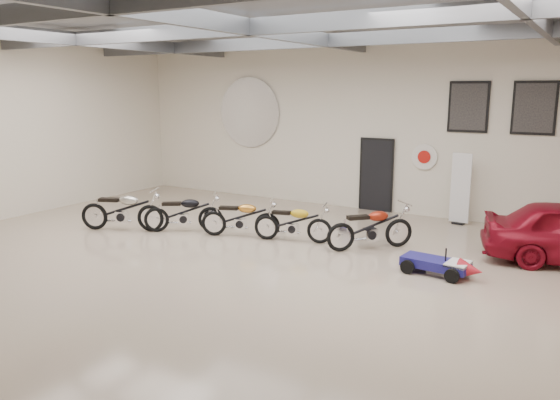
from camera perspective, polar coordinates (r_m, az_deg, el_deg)
The scene contains 17 objects.
floor at distance 11.65m, azimuth -3.03°, elevation -6.33°, with size 16.00×12.00×0.01m, color tan.
ceiling at distance 11.18m, azimuth -3.32°, elevation 18.85°, with size 16.00×12.00×0.01m, color slate.
back_wall at distance 16.45m, azimuth 8.64°, elevation 7.69°, with size 16.00×0.02×5.00m, color beige.
left_wall at distance 16.94m, azimuth -26.45°, elevation 6.72°, with size 0.02×12.00×5.00m, color beige.
ceiling_beams at distance 11.15m, azimuth -3.30°, elevation 17.58°, with size 15.80×11.80×0.32m, color #575A5F, non-canonical shape.
door at distance 16.39m, azimuth 10.04°, elevation 2.52°, with size 0.92×0.08×2.10m, color black.
logo_plaque at distance 18.28m, azimuth -3.23°, elevation 9.11°, with size 2.30×0.06×1.16m, color silver, non-canonical shape.
poster_left at distance 15.51m, azimuth 19.10°, elevation 9.18°, with size 1.05×0.08×1.35m, color black, non-canonical shape.
poster_mid at distance 15.26m, azimuth 25.04°, elevation 8.71°, with size 1.05×0.08×1.35m, color black, non-canonical shape.
oil_sign at distance 15.87m, azimuth 14.86°, elevation 4.39°, with size 0.72×0.10×0.72m, color white, non-canonical shape.
banner_stand at distance 15.27m, azimuth 18.34°, elevation 1.08°, with size 0.52×0.21×1.90m, color white, non-canonical shape.
motorcycle_silver at distance 14.48m, azimuth -16.19°, elevation -0.94°, with size 2.14×0.66×1.11m, color silver, non-canonical shape.
motorcycle_black at distance 14.04m, azimuth -10.06°, elevation -1.25°, with size 1.95×0.60×1.01m, color silver, non-canonical shape.
motorcycle_gold at distance 13.38m, azimuth -4.17°, elevation -1.77°, with size 1.91×0.59×0.99m, color silver, non-canonical shape.
motorcycle_yellow at distance 12.93m, azimuth 1.33°, elevation -2.29°, with size 1.85×0.57×0.96m, color silver, non-canonical shape.
motorcycle_red at distance 12.47m, azimuth 9.42°, elevation -2.74°, with size 2.04×0.63×1.06m, color silver, non-canonical shape.
go_kart at distance 11.12m, azimuth 16.60°, elevation -6.16°, with size 1.58×0.71×0.57m, color navy, non-canonical shape.
Camera 1 is at (6.18, -9.21, 3.58)m, focal length 35.00 mm.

